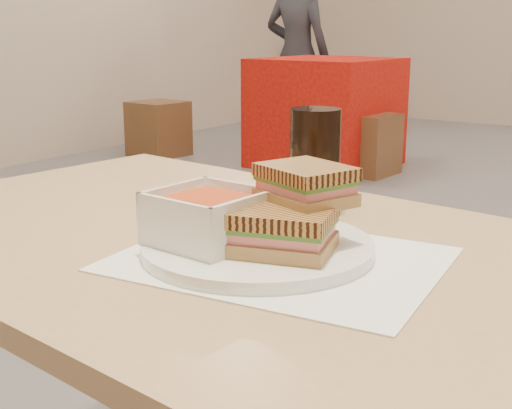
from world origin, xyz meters
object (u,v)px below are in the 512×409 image
Objects in this scene: plate at (257,247)px; bg_chair_0r at (366,144)px; bg_table_0 at (326,113)px; soup_bowl at (208,220)px; main_table at (236,317)px; bg_chair_0l at (159,129)px; patron_a at (297,54)px; cola_glass at (315,163)px; panini_lower at (281,230)px.

plate reaches higher than bg_chair_0r.
soup_bowl is at bearing -63.47° from bg_table_0.
main_table is 4.11m from bg_chair_0r.
patron_a is at bearing 55.55° from bg_chair_0l.
bg_chair_0r is 0.27× the size of patron_a.
bg_table_0 reaches higher than bg_chair_0l.
soup_bowl is at bearing -60.32° from patron_a.
bg_chair_0r is at bearing 113.85° from cola_glass.
bg_table_0 is 1.40m from bg_chair_0l.
bg_chair_0l reaches higher than bg_chair_0r.
cola_glass is 0.38× the size of bg_chair_0r.
main_table is at bearing -63.17° from bg_table_0.
panini_lower is (0.05, -0.02, 0.03)m from plate.
soup_bowl reaches higher than panini_lower.
patron_a is at bearing 120.69° from panini_lower.
patron_a reaches higher than bg_table_0.
panini_lower is at bearing -59.31° from patron_a.
patron_a reaches higher than soup_bowl.
soup_bowl reaches higher than plate.
main_table is at bearing -67.44° from bg_chair_0r.
bg_chair_0l is (-3.40, 3.53, -0.57)m from panini_lower.
soup_bowl is 0.25m from cola_glass.
main_table is 4.30× the size of plate.
cola_glass is 4.72m from bg_chair_0l.
bg_chair_0l is at bearing 132.98° from soup_bowl.
bg_chair_0l is at bearing 133.70° from plate.
cola_glass is (0.02, 0.17, 0.20)m from main_table.
main_table is 0.20m from panini_lower.
bg_chair_0l is 1.75m from bg_chair_0r.
bg_chair_0l is (-3.30, 3.55, -0.57)m from soup_bowl.
main_table is 7.78× the size of cola_glass.
soup_bowl is (-0.05, -0.04, 0.04)m from plate.
bg_chair_0l is at bearing -170.10° from bg_chair_0r.
bg_chair_0l is at bearing 133.95° from panini_lower.
bg_chair_0r is at bearing -15.33° from bg_table_0.
soup_bowl is 0.30× the size of bg_chair_0l.
plate is 0.18× the size of patron_a.
bg_table_0 is at bearing 164.67° from bg_chair_0r.
cola_glass is at bearing 110.03° from panini_lower.
panini_lower reaches higher than bg_table_0.
bg_table_0 is 2.16× the size of bg_chair_0l.
panini_lower is 4.22m from bg_chair_0r.
patron_a is at bearing 120.36° from plate.
main_table is at bearing -97.96° from cola_glass.
main_table is at bearing -60.02° from patron_a.
bg_chair_0r is 1.38m from patron_a.
bg_table_0 is (-1.99, 3.71, -0.43)m from cola_glass.
panini_lower is at bearing -66.37° from bg_chair_0r.
main_table reaches higher than bg_chair_0r.
soup_bowl is 0.83× the size of cola_glass.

